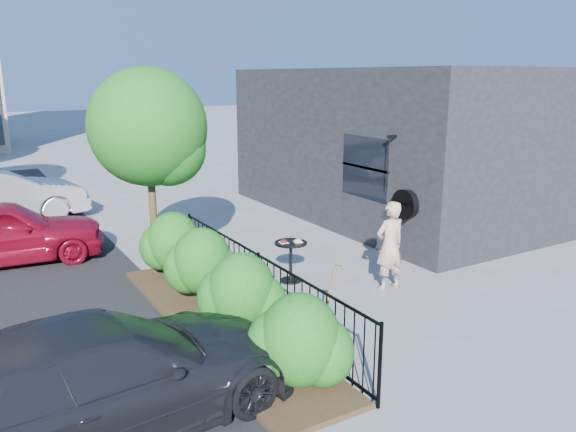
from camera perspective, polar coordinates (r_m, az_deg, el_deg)
ground at (r=10.03m, az=4.73°, el=-8.38°), size 120.00×120.00×0.00m
shop_building at (r=16.34m, az=11.51°, el=7.41°), size 6.22×9.00×4.00m
fence at (r=9.09m, az=-2.99°, el=-6.99°), size 0.05×6.05×1.10m
planting_bed at (r=9.01m, az=-6.95°, el=-10.86°), size 1.30×6.00×0.08m
shrubs at (r=8.88m, az=-6.75°, el=-6.63°), size 1.10×5.60×1.24m
patio_tree at (r=10.81m, az=-13.59°, el=8.06°), size 2.20×2.20×3.94m
cafe_table at (r=10.63m, az=0.29°, el=-3.92°), size 0.62×0.62×0.83m
woman at (r=10.36m, az=10.31°, el=-2.97°), size 0.61×0.41×1.65m
shovel at (r=8.01m, az=3.75°, el=-9.95°), size 0.44×0.17×1.29m
car_red at (r=13.01m, az=-27.07°, el=-1.48°), size 4.12×1.97×1.36m
car_darkgrey at (r=6.61m, az=-18.46°, el=-15.32°), size 4.77×2.46×1.32m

